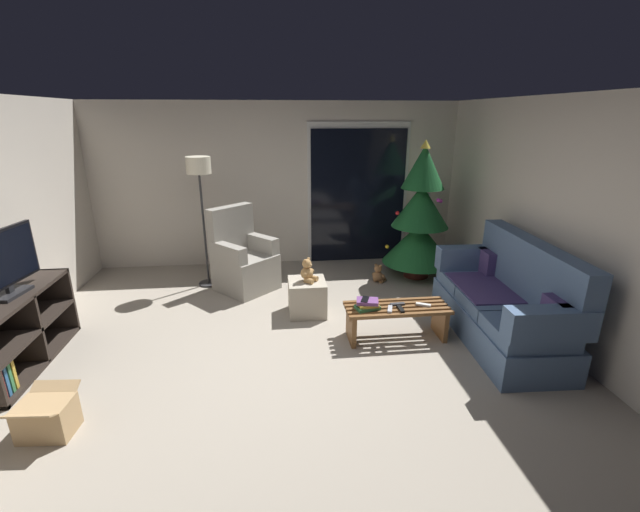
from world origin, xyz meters
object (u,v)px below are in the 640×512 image
object	(u,v)px
remote_black	(401,309)
teddy_bear_honey	(308,272)
remote_silver	(390,309)
armchair	(243,261)
media_shelf	(14,336)
cardboard_box_open_near_shelf	(47,418)
christmas_tree	(420,219)
coffee_table	(397,317)
teddy_bear_chestnut_by_tree	(378,275)
couch	(504,304)
ottoman	(307,297)
television	(3,263)
cell_phone	(365,299)
floor_lamp	(200,178)
remote_white	(423,305)
remote_graphite	(397,304)
book_stack	(367,304)

from	to	relation	value
remote_black	teddy_bear_honey	size ratio (longest dim) A/B	0.55
remote_silver	armchair	bearing A→B (deg)	151.99
media_shelf	cardboard_box_open_near_shelf	bearing A→B (deg)	-53.91
remote_black	christmas_tree	size ratio (longest dim) A/B	0.08
teddy_bear_honey	cardboard_box_open_near_shelf	distance (m)	2.82
coffee_table	teddy_bear_chestnut_by_tree	xyz separation A→B (m)	(0.19, 1.57, -0.13)
couch	teddy_bear_chestnut_by_tree	world-z (taller)	couch
ottoman	couch	bearing A→B (deg)	-21.86
television	ottoman	size ratio (longest dim) A/B	1.90
media_shelf	coffee_table	bearing A→B (deg)	2.40
cell_phone	floor_lamp	distance (m)	2.79
television	remote_white	bearing A→B (deg)	1.18
couch	christmas_tree	bearing A→B (deg)	99.41
cell_phone	remote_white	bearing A→B (deg)	21.13
media_shelf	ottoman	world-z (taller)	media_shelf
cell_phone	teddy_bear_chestnut_by_tree	xyz separation A→B (m)	(0.55, 1.59, -0.36)
remote_graphite	remote_black	world-z (taller)	same
coffee_table	christmas_tree	xyz separation A→B (m)	(0.82, 1.76, 0.63)
cell_phone	television	size ratio (longest dim) A/B	0.17
armchair	teddy_bear_chestnut_by_tree	size ratio (longest dim) A/B	3.96
teddy_bear_chestnut_by_tree	book_stack	bearing A→B (deg)	-108.19
remote_graphite	television	xyz separation A→B (m)	(-3.69, -0.13, 0.66)
remote_white	christmas_tree	distance (m)	1.93
remote_graphite	book_stack	xyz separation A→B (m)	(-0.34, -0.05, 0.04)
armchair	remote_silver	bearing A→B (deg)	-46.22
teddy_bear_chestnut_by_tree	cardboard_box_open_near_shelf	xyz separation A→B (m)	(-3.21, -2.69, 0.02)
ottoman	teddy_bear_chestnut_by_tree	world-z (taller)	ottoman
remote_graphite	teddy_bear_chestnut_by_tree	distance (m)	1.58
teddy_bear_honey	floor_lamp	bearing A→B (deg)	140.56
couch	book_stack	distance (m)	1.47
couch	cardboard_box_open_near_shelf	distance (m)	4.28
teddy_bear_chestnut_by_tree	teddy_bear_honey	bearing A→B (deg)	-141.19
book_stack	teddy_bear_chestnut_by_tree	world-z (taller)	book_stack
remote_graphite	teddy_bear_honey	bearing A→B (deg)	-129.68
remote_silver	book_stack	size ratio (longest dim) A/B	0.58
television	cell_phone	bearing A→B (deg)	1.42
remote_black	teddy_bear_chestnut_by_tree	bearing A→B (deg)	-97.51
media_shelf	floor_lamp	bearing A→B (deg)	52.38
remote_silver	remote_white	bearing A→B (deg)	27.95
ottoman	cardboard_box_open_near_shelf	xyz separation A→B (m)	(-2.11, -1.82, -0.07)
coffee_table	teddy_bear_honey	distance (m)	1.17
coffee_table	teddy_bear_chestnut_by_tree	size ratio (longest dim) A/B	3.86
remote_white	media_shelf	bearing A→B (deg)	118.74
remote_graphite	media_shelf	distance (m)	3.73
remote_silver	christmas_tree	xyz separation A→B (m)	(0.93, 1.85, 0.49)
remote_silver	remote_graphite	bearing A→B (deg)	62.80
remote_silver	floor_lamp	bearing A→B (deg)	156.72
book_stack	ottoman	size ratio (longest dim) A/B	0.61
cell_phone	floor_lamp	bearing A→B (deg)	157.12
armchair	christmas_tree	bearing A→B (deg)	3.97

